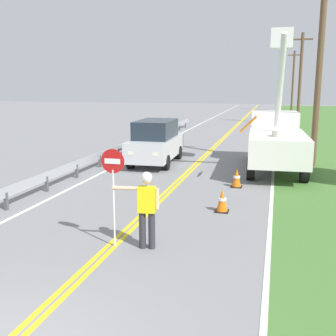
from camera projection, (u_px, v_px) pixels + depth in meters
The scene contains 14 objects.
centerline_yellow_left at pixel (211, 148), 24.49m from camera, with size 0.11×110.00×0.01m, color yellow.
centerline_yellow_right at pixel (214, 148), 24.44m from camera, with size 0.11×110.00×0.01m, color yellow.
edge_line_right at pixel (275, 151), 23.56m from camera, with size 0.12×110.00×0.01m, color silver.
edge_line_left at pixel (155, 146), 25.37m from camera, with size 0.12×110.00×0.01m, color silver.
flagger_worker at pixel (146, 205), 9.33m from camera, with size 1.08×0.29×1.83m.
stop_sign_paddle at pixel (113, 176), 9.30m from camera, with size 0.56×0.04×2.33m.
utility_bucket_truck at pixel (276, 137), 18.34m from camera, with size 2.67×6.91×6.06m.
oncoming_suv_nearest at pixel (156, 142), 19.61m from camera, with size 2.05×4.67×2.10m.
utility_pole_near at pixel (320, 63), 18.21m from camera, with size 1.80×0.28×9.00m.
utility_pole_mid at pixel (300, 78), 37.88m from camera, with size 1.80×0.28×8.43m.
utility_pole_far at pixel (293, 80), 58.66m from camera, with size 1.80×0.28×8.51m.
traffic_cone_lead at pixel (222, 201), 12.22m from camera, with size 0.40×0.40×0.70m.
traffic_cone_mid at pixel (237, 178), 15.18m from camera, with size 0.40×0.40×0.70m.
guardrail_left_shoulder at pixel (126, 146), 22.07m from camera, with size 0.10×32.00×0.71m.
Camera 1 is at (3.63, -4.08, 3.75)m, focal length 43.60 mm.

